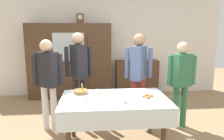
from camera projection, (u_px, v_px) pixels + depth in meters
ground_plane at (113, 139)px, 3.59m from camera, size 12.00×12.00×0.00m
back_wall at (104, 45)px, 5.93m from camera, size 6.40×0.10×2.70m
dining_table at (115, 106)px, 3.24m from camera, size 1.59×1.00×0.77m
wall_cabinet at (70, 61)px, 5.64m from camera, size 2.11×0.46×1.92m
mantel_clock at (80, 18)px, 5.46m from camera, size 0.18×0.11×0.24m
bookshelf_low at (137, 78)px, 5.93m from camera, size 1.14×0.35×0.95m
book_stack at (137, 58)px, 5.83m from camera, size 0.16×0.22×0.12m
tea_cup_far_left at (98, 92)px, 3.48m from camera, size 0.13×0.13×0.06m
tea_cup_front_edge at (124, 101)px, 3.03m from camera, size 0.13×0.13×0.06m
tea_cup_center at (86, 99)px, 3.11m from camera, size 0.13×0.13×0.06m
bread_basket at (81, 91)px, 3.47m from camera, size 0.24×0.24×0.16m
pastry_plate at (148, 97)px, 3.26m from camera, size 0.28×0.28×0.05m
spoon_back_edge at (116, 100)px, 3.17m from camera, size 0.12×0.02×0.01m
spoon_far_right at (131, 94)px, 3.41m from camera, size 0.12×0.02×0.01m
spoon_mid_left at (88, 107)px, 2.88m from camera, size 0.12×0.02×0.01m
person_behind_table_right at (79, 68)px, 4.17m from camera, size 0.52×0.41×1.72m
person_beside_shelf at (139, 69)px, 4.10m from camera, size 0.52×0.41×1.70m
person_near_right_end at (181, 77)px, 3.88m from camera, size 0.52×0.33×1.57m
person_behind_table_left at (48, 76)px, 3.78m from camera, size 0.52×0.36×1.61m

